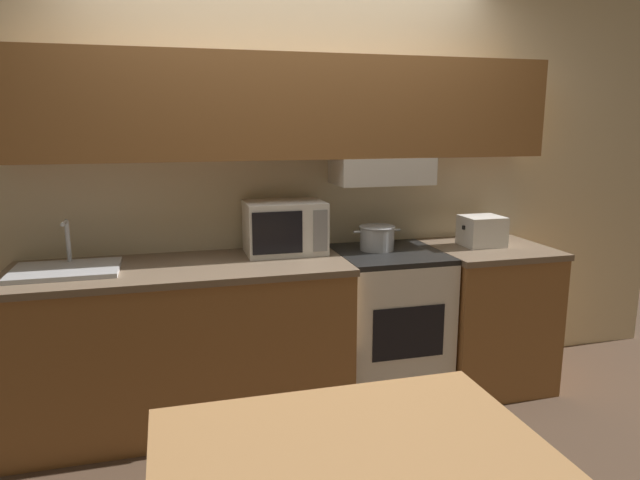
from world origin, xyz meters
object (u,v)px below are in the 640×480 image
microwave (285,227)px  toaster (482,231)px  cooking_pot (377,237)px  sink_basin (66,269)px  stove_range (387,323)px

microwave → toaster: (1.23, -0.12, -0.06)m
cooking_pot → toaster: toaster is taller
microwave → sink_basin: microwave is taller
cooking_pot → toaster: size_ratio=1.16×
sink_basin → stove_range: bearing=0.7°
stove_range → toaster: toaster is taller
microwave → toaster: microwave is taller
toaster → sink_basin: (-2.40, -0.03, -0.08)m
toaster → microwave: bearing=174.4°
stove_range → microwave: bearing=168.0°
cooking_pot → toaster: (0.67, -0.05, 0.02)m
stove_range → cooking_pot: bearing=130.3°
stove_range → sink_basin: 1.84m
stove_range → microwave: (-0.61, 0.13, 0.60)m
microwave → sink_basin: size_ratio=0.87×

